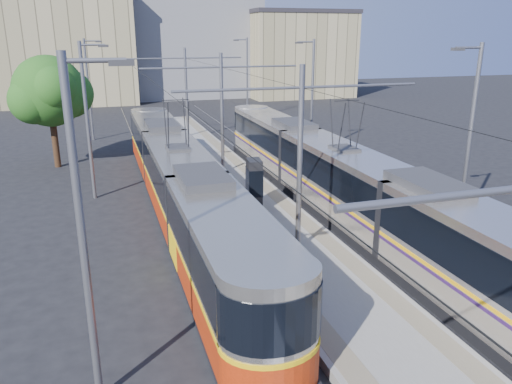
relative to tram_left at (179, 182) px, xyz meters
name	(u,v)px	position (x,y,z in m)	size (l,w,h in m)	color
platform	(236,188)	(3.60, 3.12, -1.56)	(4.00, 50.00, 0.30)	gray
tactile_strip_left	(211,188)	(2.15, 3.12, -1.40)	(0.70, 50.00, 0.01)	gray
tactile_strip_right	(261,183)	(5.05, 3.12, -1.40)	(0.70, 50.00, 0.01)	gray
rails	(236,190)	(3.60, 3.12, -1.69)	(8.71, 70.00, 0.03)	gray
tram_left	(179,182)	(0.00, 0.00, 0.00)	(2.43, 27.82, 5.50)	black
tram_right	(343,180)	(7.20, -2.47, 0.15)	(2.43, 30.89, 5.50)	black
catenary	(251,117)	(3.60, 0.27, 2.81)	(9.20, 70.00, 7.00)	slate
street_lamps	(218,106)	(3.60, 7.12, 2.47)	(15.18, 38.22, 8.00)	slate
shelter	(254,183)	(3.40, -0.89, -0.14)	(0.82, 1.18, 2.43)	black
tree	(54,92)	(-5.87, 11.88, 3.10)	(4.89, 4.53, 7.11)	#382314
building_left	(66,48)	(-6.40, 46.12, 4.97)	(16.32, 12.24, 13.34)	tan
building_centre	(188,37)	(9.60, 50.12, 6.24)	(18.36, 14.28, 15.88)	slate
building_right	(297,54)	(23.60, 44.12, 4.01)	(14.28, 10.20, 11.42)	tan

